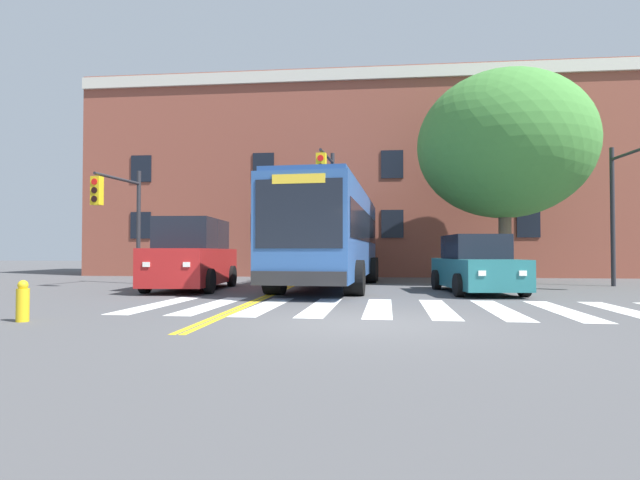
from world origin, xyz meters
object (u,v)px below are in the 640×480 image
(car_navy_behind_bus, at_px, (339,260))
(traffic_light_overhead, at_px, (328,193))
(car_red_near_lane, at_px, (193,256))
(fire_hydrant, at_px, (23,302))
(traffic_light_far_corner, at_px, (120,207))
(car_teal_far_lane, at_px, (476,266))
(traffic_light_near_corner, at_px, (634,188))
(street_tree_curbside_large, at_px, (504,145))
(city_bus, at_px, (332,235))

(car_navy_behind_bus, bearing_deg, traffic_light_overhead, -89.17)
(car_red_near_lane, distance_m, fire_hydrant, 7.82)
(car_red_near_lane, distance_m, traffic_light_far_corner, 4.22)
(car_teal_far_lane, distance_m, fire_hydrant, 12.06)
(traffic_light_near_corner, height_order, fire_hydrant, traffic_light_near_corner)
(car_red_near_lane, xyz_separation_m, car_navy_behind_bus, (4.20, 11.76, -0.30))
(traffic_light_far_corner, height_order, traffic_light_overhead, traffic_light_overhead)
(car_red_near_lane, relative_size, car_navy_behind_bus, 1.12)
(traffic_light_near_corner, relative_size, traffic_light_far_corner, 1.14)
(traffic_light_overhead, relative_size, street_tree_curbside_large, 0.56)
(car_teal_far_lane, relative_size, street_tree_curbside_large, 0.49)
(car_red_near_lane, xyz_separation_m, fire_hydrant, (-0.32, -7.78, -0.76))
(street_tree_curbside_large, bearing_deg, car_navy_behind_bus, 133.93)
(traffic_light_overhead, bearing_deg, traffic_light_near_corner, -4.66)
(fire_hydrant, bearing_deg, car_navy_behind_bus, 76.97)
(car_teal_far_lane, xyz_separation_m, traffic_light_far_corner, (-12.62, 2.02, 2.14))
(traffic_light_overhead, relative_size, fire_hydrant, 7.00)
(traffic_light_near_corner, bearing_deg, street_tree_curbside_large, 144.69)
(car_navy_behind_bus, distance_m, traffic_light_overhead, 9.48)
(city_bus, xyz_separation_m, car_red_near_lane, (-4.55, -1.84, -0.78))
(city_bus, height_order, fire_hydrant, city_bus)
(car_navy_behind_bus, xyz_separation_m, fire_hydrant, (-4.52, -19.54, -0.46))
(car_teal_far_lane, xyz_separation_m, traffic_light_overhead, (-4.86, 3.05, 2.69))
(traffic_light_near_corner, relative_size, traffic_light_overhead, 0.98)
(street_tree_curbside_large, bearing_deg, traffic_light_overhead, -166.27)
(street_tree_curbside_large, xyz_separation_m, fire_hydrant, (-11.63, -12.16, -5.20))
(car_teal_far_lane, xyz_separation_m, car_navy_behind_bus, (-4.99, 12.14, 0.01))
(traffic_light_far_corner, bearing_deg, street_tree_curbside_large, 10.52)
(city_bus, height_order, car_teal_far_lane, city_bus)
(traffic_light_near_corner, distance_m, traffic_light_far_corner, 18.38)
(car_red_near_lane, bearing_deg, city_bus, 22.07)
(car_teal_far_lane, distance_m, traffic_light_near_corner, 6.69)
(car_red_near_lane, relative_size, traffic_light_overhead, 0.98)
(fire_hydrant, bearing_deg, traffic_light_far_corner, 108.28)
(car_teal_far_lane, bearing_deg, city_bus, 154.44)
(city_bus, relative_size, street_tree_curbside_large, 1.24)
(traffic_light_far_corner, bearing_deg, car_teal_far_lane, -9.09)
(car_red_near_lane, relative_size, street_tree_curbside_large, 0.55)
(traffic_light_overhead, bearing_deg, car_teal_far_lane, -32.13)
(traffic_light_near_corner, distance_m, fire_hydrant, 18.28)
(car_red_near_lane, bearing_deg, car_teal_far_lane, -2.37)
(traffic_light_near_corner, height_order, traffic_light_far_corner, traffic_light_near_corner)
(city_bus, bearing_deg, car_teal_far_lane, -25.56)
(car_red_near_lane, height_order, street_tree_curbside_large, street_tree_curbside_large)
(traffic_light_near_corner, distance_m, traffic_light_overhead, 10.64)
(car_red_near_lane, relative_size, traffic_light_far_corner, 1.14)
(traffic_light_far_corner, bearing_deg, traffic_light_near_corner, 0.52)
(car_red_near_lane, bearing_deg, traffic_light_near_corner, 6.89)
(car_navy_behind_bus, xyz_separation_m, traffic_light_far_corner, (-7.63, -10.12, 2.13))
(fire_hydrant, bearing_deg, street_tree_curbside_large, 46.26)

